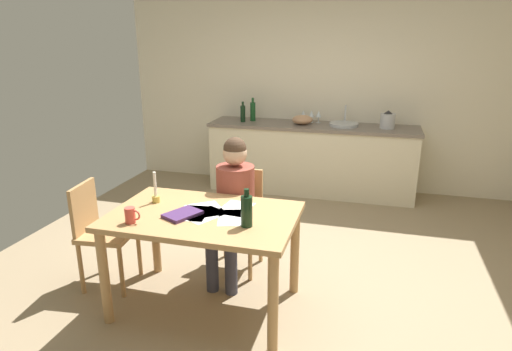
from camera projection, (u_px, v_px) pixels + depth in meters
ground_plane at (271, 275)px, 3.83m from camera, size 5.20×5.20×0.04m
wall_back at (318, 90)px, 5.82m from camera, size 5.20×0.12×2.60m
kitchen_counter at (311, 158)px, 5.75m from camera, size 2.66×0.64×0.90m
dining_table at (204, 227)px, 3.17m from camera, size 1.33×0.87×0.76m
chair_at_table at (239, 214)px, 3.83m from camera, size 0.40×0.40×0.87m
person_seated at (233, 200)px, 3.64m from camera, size 0.32×0.59×1.19m
chair_side_empty at (101, 230)px, 3.53m from camera, size 0.44×0.44×0.87m
coffee_mug at (131, 215)px, 2.97m from camera, size 0.11×0.07×0.11m
candlestick at (156, 194)px, 3.34m from camera, size 0.06×0.06×0.24m
book_magazine at (182, 214)px, 3.10m from camera, size 0.27×0.30×0.03m
paper_letter at (205, 215)px, 3.12m from camera, size 0.32×0.36×0.00m
paper_bill at (235, 208)px, 3.24m from camera, size 0.24×0.32×0.00m
paper_envelope at (207, 209)px, 3.22m from camera, size 0.35×0.36×0.00m
paper_receipt at (233, 218)px, 3.07m from camera, size 0.28×0.34×0.00m
paper_notice at (193, 213)px, 3.14m from camera, size 0.25×0.32×0.00m
wine_bottle_on_table at (247, 211)px, 2.90m from camera, size 0.08×0.08×0.26m
sink_unit at (344, 124)px, 5.51m from camera, size 0.36×0.36×0.24m
bottle_oil at (243, 113)px, 5.76m from camera, size 0.07×0.07×0.27m
bottle_vinegar at (253, 111)px, 5.83m from camera, size 0.07×0.07×0.30m
mixing_bowl at (302, 120)px, 5.61m from camera, size 0.26×0.26×0.12m
stovetop_kettle at (388, 120)px, 5.35m from camera, size 0.18×0.18×0.22m
wine_glass_near_sink at (319, 114)px, 5.70m from camera, size 0.07×0.07×0.15m
wine_glass_by_kettle at (311, 114)px, 5.73m from camera, size 0.07×0.07×0.15m
wine_glass_back_left at (303, 114)px, 5.75m from camera, size 0.07×0.07×0.15m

